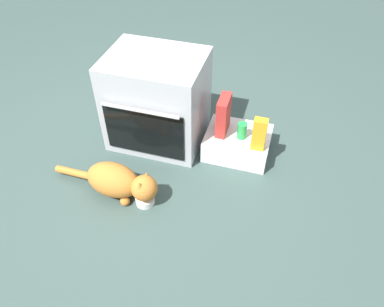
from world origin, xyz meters
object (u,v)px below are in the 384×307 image
object	(u,v)px
cat	(119,181)
soda_can	(242,131)
oven	(157,101)
pantry_cabinet	(237,143)
cereal_box	(223,115)
juice_carton	(259,134)
food_bowl	(145,200)

from	to	relation	value
cat	soda_can	distance (m)	0.90
oven	pantry_cabinet	bearing A→B (deg)	-0.16
pantry_cabinet	cat	bearing A→B (deg)	-135.99
cereal_box	soda_can	bearing A→B (deg)	-10.81
cat	juice_carton	world-z (taller)	juice_carton
food_bowl	soda_can	distance (m)	0.81
pantry_cabinet	juice_carton	world-z (taller)	juice_carton
pantry_cabinet	cat	distance (m)	0.89
soda_can	juice_carton	world-z (taller)	juice_carton
food_bowl	cat	size ratio (longest dim) A/B	0.16
oven	juice_carton	bearing A→B (deg)	-8.04
oven	cereal_box	bearing A→B (deg)	-0.12
oven	cat	world-z (taller)	oven
cat	juice_carton	xyz separation A→B (m)	(0.79, 0.51, 0.16)
oven	juice_carton	xyz separation A→B (m)	(0.75, -0.11, -0.05)
soda_can	juice_carton	size ratio (longest dim) A/B	0.50
cat	cereal_box	world-z (taller)	cereal_box
soda_can	juice_carton	distance (m)	0.16
oven	cereal_box	distance (m)	0.48
pantry_cabinet	food_bowl	world-z (taller)	pantry_cabinet
cat	cereal_box	size ratio (longest dim) A/B	2.71
cat	food_bowl	bearing A→B (deg)	-0.00
oven	pantry_cabinet	xyz separation A→B (m)	(0.60, -0.00, -0.25)
pantry_cabinet	cat	world-z (taller)	cat
food_bowl	cereal_box	xyz separation A→B (m)	(0.35, 0.64, 0.28)
pantry_cabinet	cereal_box	bearing A→B (deg)	179.67
soda_can	oven	bearing A→B (deg)	177.41
soda_can	cat	bearing A→B (deg)	-138.37
pantry_cabinet	juice_carton	xyz separation A→B (m)	(0.15, -0.10, 0.20)
pantry_cabinet	cat	xyz separation A→B (m)	(-0.64, -0.62, 0.04)
pantry_cabinet	food_bowl	bearing A→B (deg)	-126.07
oven	food_bowl	bearing A→B (deg)	-78.02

